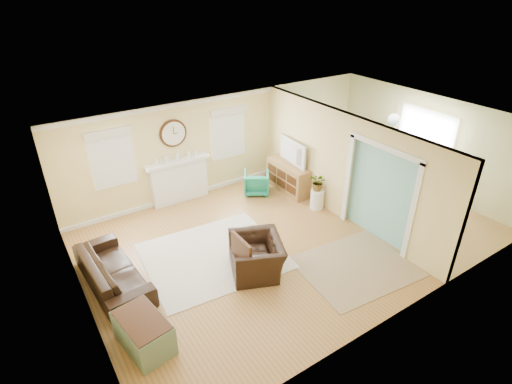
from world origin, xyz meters
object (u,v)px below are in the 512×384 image
(sofa, at_px, (112,271))
(eames_chair, at_px, (257,256))
(green_chair, at_px, (256,182))
(dining_table, at_px, (369,183))
(credenza, at_px, (289,177))

(sofa, xyz_separation_m, eames_chair, (2.52, -1.17, 0.05))
(eames_chair, distance_m, green_chair, 3.32)
(sofa, bearing_deg, eames_chair, -118.74)
(sofa, xyz_separation_m, green_chair, (4.34, 1.61, -0.01))
(green_chair, relative_size, dining_table, 0.34)
(dining_table, bearing_deg, eames_chair, 117.12)
(dining_table, bearing_deg, green_chair, 68.77)
(eames_chair, distance_m, dining_table, 4.44)
(green_chair, xyz_separation_m, credenza, (0.82, -0.36, 0.09))
(sofa, bearing_deg, green_chair, -73.55)
(green_chair, bearing_deg, credenza, -170.79)
(green_chair, bearing_deg, dining_table, 177.67)
(sofa, distance_m, dining_table, 6.85)
(eames_chair, xyz_separation_m, dining_table, (4.33, 1.02, -0.02))
(eames_chair, bearing_deg, green_chair, 169.31)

